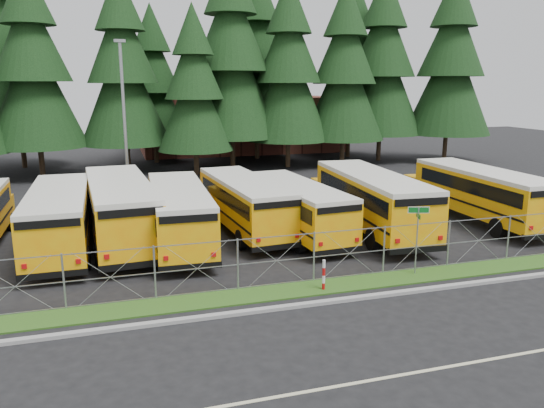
{
  "coord_description": "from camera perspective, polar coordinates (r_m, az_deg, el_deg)",
  "views": [
    {
      "loc": [
        -8.17,
        -19.07,
        7.51
      ],
      "look_at": [
        -1.17,
        4.0,
        2.01
      ],
      "focal_mm": 35.0,
      "sensor_mm": 36.0,
      "label": 1
    }
  ],
  "objects": [
    {
      "name": "bus_east",
      "position": [
        31.55,
        21.21,
        0.93
      ],
      "size": [
        2.75,
        11.25,
        2.94
      ],
      "primitive_type": null,
      "rotation": [
        0.0,
        0.0,
        -0.01
      ],
      "color": "orange",
      "rests_on": "ground"
    },
    {
      "name": "grass_verge",
      "position": [
        20.6,
        7.82,
        -8.57
      ],
      "size": [
        50.0,
        1.4,
        0.06
      ],
      "primitive_type": "cube",
      "color": "#244A15",
      "rests_on": "ground"
    },
    {
      "name": "curb",
      "position": [
        19.43,
        9.56,
        -9.89
      ],
      "size": [
        50.0,
        0.25,
        0.12
      ],
      "primitive_type": "cube",
      "color": "gray",
      "rests_on": "ground"
    },
    {
      "name": "conifer_6",
      "position": [
        48.34,
        1.78,
        13.83
      ],
      "size": [
        7.55,
        7.55,
        16.69
      ],
      "primitive_type": null,
      "color": "black",
      "rests_on": "ground"
    },
    {
      "name": "brick_building",
      "position": [
        60.91,
        -3.43,
        8.58
      ],
      "size": [
        22.0,
        10.0,
        6.0
      ],
      "primitive_type": "cube",
      "color": "brown",
      "rests_on": "ground"
    },
    {
      "name": "conifer_12",
      "position": [
        54.06,
        -1.68,
        14.9
      ],
      "size": [
        8.54,
        8.54,
        18.88
      ],
      "primitive_type": null,
      "color": "black",
      "rests_on": "ground"
    },
    {
      "name": "conifer_3",
      "position": [
        47.01,
        -15.75,
        13.37
      ],
      "size": [
        7.52,
        7.52,
        16.64
      ],
      "primitive_type": null,
      "color": "black",
      "rests_on": "ground"
    },
    {
      "name": "conifer_8",
      "position": [
        53.69,
        11.77,
        14.16
      ],
      "size": [
        8.12,
        8.12,
        17.97
      ],
      "primitive_type": null,
      "color": "black",
      "rests_on": "ground"
    },
    {
      "name": "conifer_11",
      "position": [
        52.32,
        -12.67,
        12.4
      ],
      "size": [
        6.67,
        6.67,
        14.74
      ],
      "primitive_type": null,
      "color": "black",
      "rests_on": "ground"
    },
    {
      "name": "bus_2",
      "position": [
        26.39,
        -16.03,
        -0.74
      ],
      "size": [
        3.55,
        11.9,
        3.08
      ],
      "primitive_type": null,
      "rotation": [
        0.0,
        0.0,
        0.07
      ],
      "color": "orange",
      "rests_on": "ground"
    },
    {
      "name": "bus_3",
      "position": [
        25.49,
        -10.0,
        -1.2
      ],
      "size": [
        2.97,
        10.85,
        2.82
      ],
      "primitive_type": null,
      "rotation": [
        0.0,
        0.0,
        -0.04
      ],
      "color": "orange",
      "rests_on": "ground"
    },
    {
      "name": "street_sign",
      "position": [
        21.64,
        15.4,
        -2.29
      ],
      "size": [
        0.81,
        0.53,
        2.81
      ],
      "color": "#92969A",
      "rests_on": "ground"
    },
    {
      "name": "conifer_4",
      "position": [
        44.74,
        -8.38,
        11.96
      ],
      "size": [
        6.26,
        6.26,
        13.84
      ],
      "primitive_type": null,
      "color": "black",
      "rests_on": "ground"
    },
    {
      "name": "light_standard",
      "position": [
        35.11,
        -15.61,
        9.11
      ],
      "size": [
        0.7,
        0.35,
        10.14
      ],
      "color": "#92969A",
      "rests_on": "ground"
    },
    {
      "name": "conifer_13",
      "position": [
        56.0,
        8.42,
        14.44
      ],
      "size": [
        8.32,
        8.32,
        18.39
      ],
      "primitive_type": null,
      "color": "black",
      "rests_on": "ground"
    },
    {
      "name": "conifer_5",
      "position": [
        48.16,
        -4.41,
        15.12
      ],
      "size": [
        8.55,
        8.55,
        18.9
      ],
      "primitive_type": null,
      "color": "black",
      "rests_on": "ground"
    },
    {
      "name": "chainlink_fence",
      "position": [
        20.88,
        7.1,
        -5.43
      ],
      "size": [
        44.0,
        0.1,
        2.0
      ],
      "primitive_type": null,
      "color": "#92969A",
      "rests_on": "ground"
    },
    {
      "name": "bus_5",
      "position": [
        26.77,
        2.44,
        -0.5
      ],
      "size": [
        3.22,
        10.36,
        2.67
      ],
      "primitive_type": null,
      "rotation": [
        0.0,
        0.0,
        0.08
      ],
      "color": "orange",
      "rests_on": "ground"
    },
    {
      "name": "conifer_10",
      "position": [
        53.14,
        -26.11,
        14.69
      ],
      "size": [
        9.39,
        9.39,
        20.76
      ],
      "primitive_type": null,
      "color": "black",
      "rests_on": "ground"
    },
    {
      "name": "road_lane_line",
      "position": [
        15.68,
        17.83,
        -16.43
      ],
      "size": [
        50.0,
        0.12,
        0.01
      ],
      "primitive_type": "cube",
      "color": "beige",
      "rests_on": "ground"
    },
    {
      "name": "bus_4",
      "position": [
        27.41,
        -3.18,
        -0.08
      ],
      "size": [
        3.33,
        10.74,
        2.77
      ],
      "primitive_type": null,
      "rotation": [
        0.0,
        0.0,
        0.08
      ],
      "color": "orange",
      "rests_on": "ground"
    },
    {
      "name": "conifer_7",
      "position": [
        49.87,
        7.79,
        13.59
      ],
      "size": [
        7.46,
        7.46,
        16.5
      ],
      "primitive_type": null,
      "color": "black",
      "rests_on": "ground"
    },
    {
      "name": "conifer_9",
      "position": [
        55.06,
        18.66,
        13.78
      ],
      "size": [
        8.17,
        8.17,
        18.06
      ],
      "primitive_type": null,
      "color": "black",
      "rests_on": "ground"
    },
    {
      "name": "conifer_2",
      "position": [
        46.79,
        -24.33,
        12.93
      ],
      "size": [
        7.66,
        7.66,
        16.94
      ],
      "primitive_type": null,
      "color": "black",
      "rests_on": "ground"
    },
    {
      "name": "ground",
      "position": [
        22.07,
        5.97,
        -7.12
      ],
      "size": [
        120.0,
        120.0,
        0.0
      ],
      "primitive_type": "plane",
      "color": "black",
      "rests_on": "ground"
    },
    {
      "name": "striped_bollard",
      "position": [
        19.79,
        5.58,
        -7.65
      ],
      "size": [
        0.11,
        0.11,
        1.2
      ],
      "primitive_type": "cylinder",
      "color": "#B20C0C",
      "rests_on": "ground"
    },
    {
      "name": "bus_6",
      "position": [
        27.92,
        10.34,
        0.27
      ],
      "size": [
        3.47,
        11.81,
        3.06
      ],
      "primitive_type": null,
      "rotation": [
        0.0,
        0.0,
        -0.06
      ],
      "color": "orange",
      "rests_on": "ground"
    },
    {
      "name": "bus_1",
      "position": [
        26.09,
        -21.82,
        -1.57
      ],
      "size": [
        2.69,
        10.94,
        2.86
      ],
      "primitive_type": null,
      "rotation": [
        0.0,
        0.0,
        0.01
      ],
      "color": "orange",
      "rests_on": "ground"
    }
  ]
}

